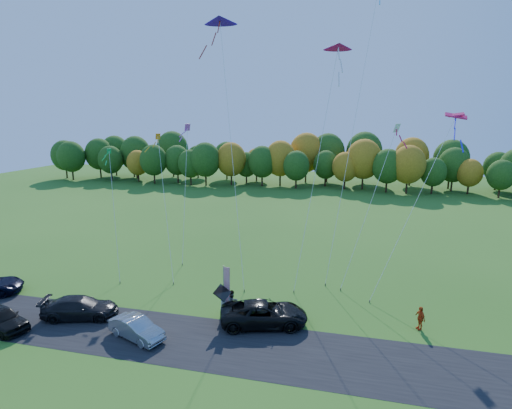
% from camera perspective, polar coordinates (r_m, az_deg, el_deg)
% --- Properties ---
extents(ground, '(160.00, 160.00, 0.00)m').
position_cam_1_polar(ground, '(30.45, -2.74, -15.41)').
color(ground, '#2A5C18').
extents(asphalt_strip, '(90.00, 6.00, 0.01)m').
position_cam_1_polar(asphalt_strip, '(27.14, -5.24, -19.20)').
color(asphalt_strip, black).
rests_on(asphalt_strip, ground).
extents(tree_line, '(116.00, 12.00, 10.00)m').
position_cam_1_polar(tree_line, '(82.41, 8.00, 2.39)').
color(tree_line, '#1E4711').
rests_on(tree_line, ground).
extents(black_suv, '(6.56, 4.30, 1.68)m').
position_cam_1_polar(black_suv, '(28.75, 1.14, -15.30)').
color(black_suv, black).
rests_on(black_suv, ground).
extents(silver_sedan, '(4.39, 2.82, 1.36)m').
position_cam_1_polar(silver_sedan, '(28.42, -16.72, -16.58)').
color(silver_sedan, '#9A9A9E').
rests_on(silver_sedan, ground).
extents(dark_truck_a, '(5.67, 3.54, 1.53)m').
position_cam_1_polar(dark_truck_a, '(32.29, -23.84, -13.31)').
color(dark_truck_a, black).
rests_on(dark_truck_a, ground).
extents(dark_truck_b, '(4.90, 3.08, 1.56)m').
position_cam_1_polar(dark_truck_b, '(33.20, -32.65, -13.53)').
color(dark_truck_b, black).
rests_on(dark_truck_b, ground).
extents(person_tailgate_a, '(0.59, 0.71, 1.66)m').
position_cam_1_polar(person_tailgate_a, '(30.14, -4.70, -13.98)').
color(person_tailgate_a, silver).
rests_on(person_tailgate_a, ground).
extents(person_tailgate_b, '(1.10, 1.13, 1.84)m').
position_cam_1_polar(person_tailgate_b, '(30.12, -3.40, -13.78)').
color(person_tailgate_b, gray).
rests_on(person_tailgate_b, ground).
extents(person_east, '(0.79, 1.04, 1.65)m').
position_cam_1_polar(person_east, '(30.34, 22.40, -14.76)').
color(person_east, '#CB4113').
rests_on(person_east, ground).
extents(feather_flag, '(0.50, 0.08, 3.76)m').
position_cam_1_polar(feather_flag, '(29.53, -4.30, -11.42)').
color(feather_flag, '#999999').
rests_on(feather_flag, ground).
extents(kite_delta_blue, '(6.67, 11.20, 25.19)m').
position_cam_1_polar(kite_delta_blue, '(36.43, -3.63, 9.00)').
color(kite_delta_blue, '#4C3F33').
rests_on(kite_delta_blue, ground).
extents(kite_parafoil_orange, '(5.29, 13.28, 28.28)m').
position_cam_1_polar(kite_parafoil_orange, '(38.89, 13.96, 11.75)').
color(kite_parafoil_orange, '#4C3F33').
rests_on(kite_parafoil_orange, ground).
extents(kite_delta_red, '(3.79, 8.95, 21.78)m').
position_cam_1_polar(kite_delta_red, '(34.86, 8.85, 6.47)').
color(kite_delta_red, '#4C3F33').
rests_on(kite_delta_red, ground).
extents(kite_parafoil_rainbow, '(8.27, 7.96, 14.95)m').
position_cam_1_polar(kite_parafoil_rainbow, '(34.86, 21.76, 0.06)').
color(kite_parafoil_rainbow, '#4C3F33').
rests_on(kite_parafoil_rainbow, ground).
extents(kite_diamond_yellow, '(4.99, 7.76, 12.90)m').
position_cam_1_polar(kite_diamond_yellow, '(38.11, -12.86, 0.05)').
color(kite_diamond_yellow, '#4C3F33').
rests_on(kite_diamond_yellow, ground).
extents(kite_diamond_green, '(4.15, 5.92, 11.49)m').
position_cam_1_polar(kite_diamond_green, '(38.82, -19.60, -1.13)').
color(kite_diamond_green, '#4C3F33').
rests_on(kite_diamond_green, ground).
extents(kite_diamond_white, '(4.86, 7.06, 14.03)m').
position_cam_1_polar(kite_diamond_white, '(35.87, 15.95, -0.10)').
color(kite_diamond_white, '#4C3F33').
rests_on(kite_diamond_white, ground).
extents(kite_diamond_pink, '(2.46, 7.33, 13.86)m').
position_cam_1_polar(kite_diamond_pink, '(41.58, -10.10, 1.82)').
color(kite_diamond_pink, '#4C3F33').
rests_on(kite_diamond_pink, ground).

